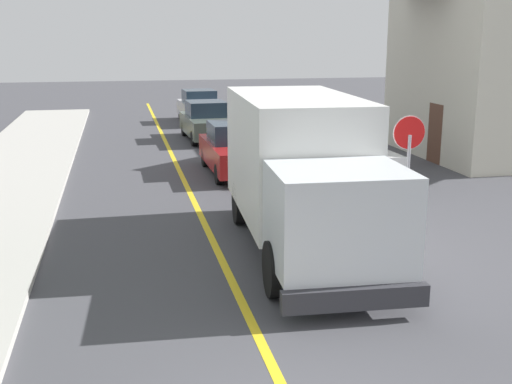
{
  "coord_description": "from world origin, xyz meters",
  "views": [
    {
      "loc": [
        -1.91,
        -5.51,
        4.47
      ],
      "look_at": [
        0.71,
        6.74,
        1.4
      ],
      "focal_mm": 45.17,
      "sensor_mm": 36.0,
      "label": 1
    }
  ],
  "objects_px": {
    "stop_sign": "(409,150)",
    "parked_car_far": "(200,107)",
    "box_truck": "(302,167)",
    "parked_car_mid": "(207,122)",
    "parked_van_across": "(349,154)",
    "parked_car_near": "(235,150)"
  },
  "relations": [
    {
      "from": "parked_van_across",
      "to": "stop_sign",
      "type": "relative_size",
      "value": 1.68
    },
    {
      "from": "parked_car_near",
      "to": "parked_van_across",
      "type": "xyz_separation_m",
      "value": [
        3.42,
        -1.45,
        0.0
      ]
    },
    {
      "from": "parked_car_far",
      "to": "stop_sign",
      "type": "height_order",
      "value": "stop_sign"
    },
    {
      "from": "parked_car_near",
      "to": "parked_van_across",
      "type": "height_order",
      "value": "same"
    },
    {
      "from": "parked_car_far",
      "to": "stop_sign",
      "type": "xyz_separation_m",
      "value": [
        2.45,
        -19.69,
        1.06
      ]
    },
    {
      "from": "parked_car_far",
      "to": "stop_sign",
      "type": "bearing_deg",
      "value": -82.92
    },
    {
      "from": "parked_car_mid",
      "to": "box_truck",
      "type": "bearing_deg",
      "value": -90.0
    },
    {
      "from": "box_truck",
      "to": "parked_car_near",
      "type": "height_order",
      "value": "box_truck"
    },
    {
      "from": "parked_car_near",
      "to": "stop_sign",
      "type": "bearing_deg",
      "value": -66.66
    },
    {
      "from": "parked_van_across",
      "to": "stop_sign",
      "type": "distance_m",
      "value": 5.42
    },
    {
      "from": "parked_car_mid",
      "to": "parked_van_across",
      "type": "relative_size",
      "value": 1.0
    },
    {
      "from": "parked_car_far",
      "to": "parked_van_across",
      "type": "xyz_separation_m",
      "value": [
        2.96,
        -14.4,
        0.0
      ]
    },
    {
      "from": "box_truck",
      "to": "parked_van_across",
      "type": "height_order",
      "value": "box_truck"
    },
    {
      "from": "parked_car_far",
      "to": "stop_sign",
      "type": "relative_size",
      "value": 1.69
    },
    {
      "from": "stop_sign",
      "to": "parked_car_far",
      "type": "bearing_deg",
      "value": 97.08
    },
    {
      "from": "box_truck",
      "to": "parked_car_far",
      "type": "relative_size",
      "value": 1.63
    },
    {
      "from": "box_truck",
      "to": "parked_car_mid",
      "type": "distance_m",
      "value": 14.87
    },
    {
      "from": "parked_car_near",
      "to": "parked_van_across",
      "type": "relative_size",
      "value": 0.99
    },
    {
      "from": "box_truck",
      "to": "parked_car_far",
      "type": "xyz_separation_m",
      "value": [
        0.43,
        20.7,
        -0.97
      ]
    },
    {
      "from": "parked_car_mid",
      "to": "parked_van_across",
      "type": "xyz_separation_m",
      "value": [
        3.39,
        -8.54,
        0.0
      ]
    },
    {
      "from": "box_truck",
      "to": "stop_sign",
      "type": "height_order",
      "value": "box_truck"
    },
    {
      "from": "parked_car_near",
      "to": "parked_van_across",
      "type": "distance_m",
      "value": 3.72
    }
  ]
}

